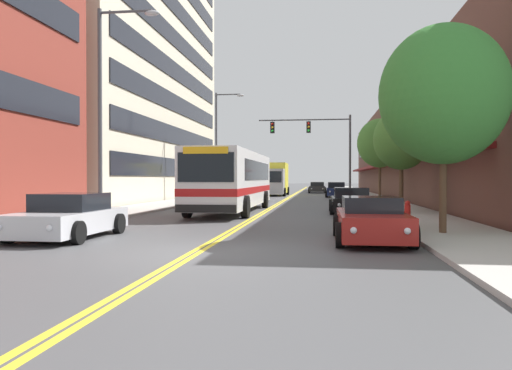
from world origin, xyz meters
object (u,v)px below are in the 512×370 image
at_px(car_slate_blue_parked_left_mid, 228,194).
at_px(street_tree_right_mid, 401,140).
at_px(car_charcoal_moving_lead, 317,188).
at_px(car_red_parked_right_foreground, 371,220).
at_px(car_champagne_parked_left_far, 242,191).
at_px(street_tree_right_far, 380,143).
at_px(city_bus, 233,179).
at_px(street_tree_right_near, 443,95).
at_px(street_lamp_left_far, 220,137).
at_px(fire_hydrant, 407,213).
at_px(street_lamp_left_near, 108,96).
at_px(car_silver_parked_left_near, 69,217).
at_px(box_truck, 275,179).
at_px(car_navy_parked_right_mid, 336,190).
at_px(traffic_signal_mast, 319,139).
at_px(car_black_parked_right_far, 351,201).

relative_size(car_slate_blue_parked_left_mid, street_tree_right_mid, 0.91).
bearing_deg(car_charcoal_moving_lead, car_red_parked_right_foreground, -87.67).
relative_size(car_champagne_parked_left_far, street_tree_right_far, 0.82).
bearing_deg(city_bus, street_tree_right_near, -51.48).
relative_size(car_red_parked_right_foreground, street_lamp_left_far, 0.51).
distance_m(car_charcoal_moving_lead, street_tree_right_far, 26.53).
height_order(street_tree_right_near, street_tree_right_far, street_tree_right_near).
bearing_deg(fire_hydrant, street_lamp_left_near, -178.49).
distance_m(car_silver_parked_left_near, box_truck, 36.69).
bearing_deg(city_bus, car_silver_parked_left_near, -102.86).
xyz_separation_m(box_truck, street_tree_right_far, (8.55, -16.01, 2.43)).
xyz_separation_m(car_silver_parked_left_near, car_navy_parked_right_mid, (8.70, 33.10, 0.03)).
height_order(box_truck, fire_hydrant, box_truck).
relative_size(city_bus, street_tree_right_far, 2.21).
height_order(car_charcoal_moving_lead, street_tree_right_mid, street_tree_right_mid).
xyz_separation_m(city_bus, street_tree_right_mid, (8.54, -0.22, 1.94)).
height_order(car_red_parked_right_foreground, traffic_signal_mast, traffic_signal_mast).
xyz_separation_m(street_lamp_left_near, street_tree_right_mid, (11.86, 7.81, -1.13)).
bearing_deg(street_tree_right_far, car_black_parked_right_far, -105.16).
height_order(car_champagne_parked_left_far, car_black_parked_right_far, car_black_parked_right_far).
bearing_deg(traffic_signal_mast, street_lamp_left_far, -164.65).
bearing_deg(city_bus, street_lamp_left_near, -112.42).
relative_size(traffic_signal_mast, street_tree_right_mid, 1.47).
bearing_deg(car_red_parked_right_foreground, car_slate_blue_parked_left_mid, 109.40).
relative_size(box_truck, street_tree_right_near, 1.09).
distance_m(street_tree_right_mid, street_tree_right_far, 8.74).
xyz_separation_m(car_red_parked_right_foreground, street_lamp_left_far, (-9.31, 24.54, 4.41)).
bearing_deg(car_silver_parked_left_near, car_champagne_parked_left_far, 89.79).
xyz_separation_m(car_champagne_parked_left_far, street_lamp_left_far, (-0.71, -6.60, 4.45)).
relative_size(car_red_parked_right_foreground, box_truck, 0.64).
distance_m(city_bus, car_slate_blue_parked_left_mid, 12.97).
relative_size(car_navy_parked_right_mid, street_lamp_left_near, 0.57).
relative_size(city_bus, car_slate_blue_parked_left_mid, 2.68).
bearing_deg(car_champagne_parked_left_far, street_tree_right_mid, -60.21).
relative_size(car_slate_blue_parked_left_mid, car_champagne_parked_left_far, 1.01).
bearing_deg(street_tree_right_near, city_bus, 128.52).
distance_m(car_silver_parked_left_near, car_black_parked_right_far, 14.70).
xyz_separation_m(box_truck, street_tree_right_near, (8.29, -34.83, 2.56)).
xyz_separation_m(car_champagne_parked_left_far, street_tree_right_far, (11.11, -10.81, 3.56)).
xyz_separation_m(car_charcoal_moving_lead, street_tree_right_near, (4.13, -44.75, 3.63)).
bearing_deg(car_black_parked_right_far, street_tree_right_mid, 2.06).
bearing_deg(car_navy_parked_right_mid, street_tree_right_mid, -83.02).
xyz_separation_m(car_silver_parked_left_near, box_truck, (2.67, 36.57, 1.07)).
bearing_deg(car_black_parked_right_far, car_slate_blue_parked_left_mid, 123.99).
xyz_separation_m(traffic_signal_mast, street_lamp_left_near, (-7.67, -22.87, -0.11)).
bearing_deg(traffic_signal_mast, car_silver_parked_left_near, -104.80).
bearing_deg(car_silver_parked_left_near, street_lamp_left_far, 91.37).
bearing_deg(city_bus, street_lamp_left_far, 104.74).
distance_m(traffic_signal_mast, street_lamp_left_far, 7.98).
distance_m(car_charcoal_moving_lead, street_lamp_left_far, 23.37).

